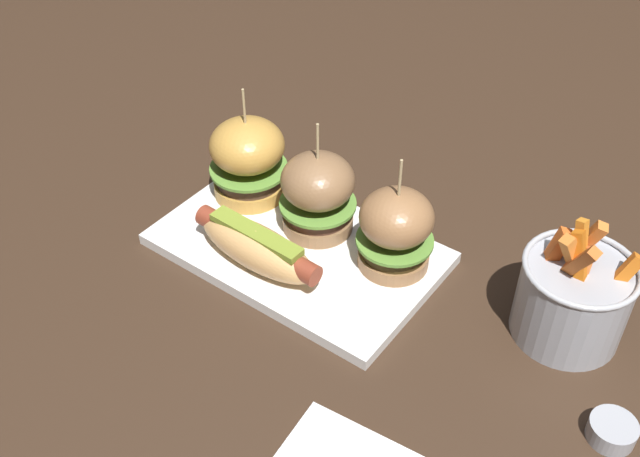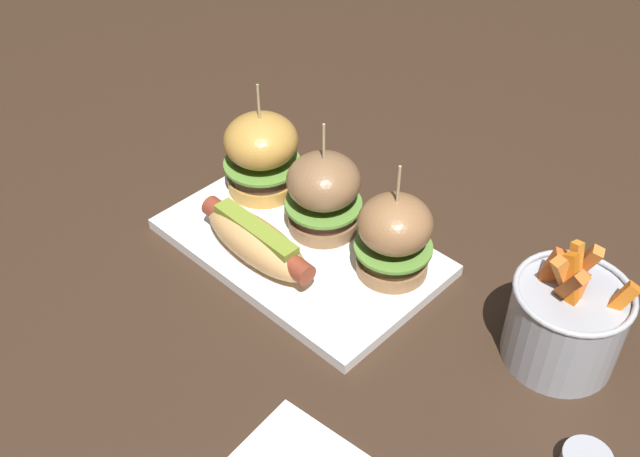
% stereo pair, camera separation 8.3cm
% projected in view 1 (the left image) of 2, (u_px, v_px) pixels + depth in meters
% --- Properties ---
extents(ground_plane, '(3.00, 3.00, 0.00)m').
position_uv_depth(ground_plane, '(298.00, 253.00, 0.88)').
color(ground_plane, '#382619').
extents(platter_main, '(0.32, 0.20, 0.01)m').
position_uv_depth(platter_main, '(298.00, 248.00, 0.88)').
color(platter_main, white).
rests_on(platter_main, ground).
extents(hot_dog, '(0.17, 0.06, 0.05)m').
position_uv_depth(hot_dog, '(257.00, 246.00, 0.83)').
color(hot_dog, '#E2A864').
rests_on(hot_dog, platter_main).
extents(slider_left, '(0.10, 0.10, 0.15)m').
position_uv_depth(slider_left, '(248.00, 158.00, 0.91)').
color(slider_left, gold).
rests_on(slider_left, platter_main).
extents(slider_center, '(0.09, 0.09, 0.14)m').
position_uv_depth(slider_center, '(319.00, 194.00, 0.86)').
color(slider_center, olive).
rests_on(slider_center, platter_main).
extents(slider_right, '(0.09, 0.09, 0.14)m').
position_uv_depth(slider_right, '(396.00, 230.00, 0.81)').
color(slider_right, '#9B6B43').
rests_on(slider_right, platter_main).
extents(fries_bucket, '(0.12, 0.12, 0.14)m').
position_uv_depth(fries_bucket, '(573.00, 297.00, 0.76)').
color(fries_bucket, '#A8AAB2').
rests_on(fries_bucket, ground).
extents(sauce_ramekin, '(0.04, 0.04, 0.02)m').
position_uv_depth(sauce_ramekin, '(612.00, 430.00, 0.68)').
color(sauce_ramekin, '#A8AAB2').
rests_on(sauce_ramekin, ground).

